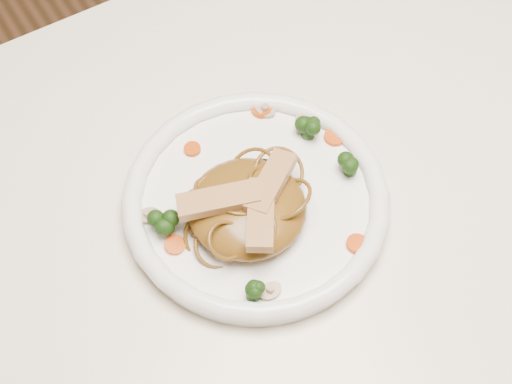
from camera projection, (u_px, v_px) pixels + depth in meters
table at (343, 258)px, 0.83m from camera, size 1.20×0.80×0.75m
plate at (256, 204)px, 0.74m from camera, size 0.32×0.32×0.02m
noodle_mound at (247, 208)px, 0.71m from camera, size 0.13×0.13×0.04m
chicken_a at (271, 183)px, 0.70m from camera, size 0.07×0.06×0.01m
chicken_b at (218, 200)px, 0.69m from camera, size 0.08×0.05×0.01m
chicken_c at (261, 214)px, 0.68m from camera, size 0.06×0.08×0.01m
broccoli_0 at (308, 127)px, 0.76m from camera, size 0.03×0.03×0.03m
broccoli_1 at (164, 221)px, 0.70m from camera, size 0.03×0.03×0.03m
broccoli_2 at (253, 289)px, 0.67m from camera, size 0.03×0.03×0.03m
broccoli_3 at (351, 164)px, 0.74m from camera, size 0.03×0.03×0.03m
carrot_0 at (262, 109)px, 0.79m from camera, size 0.02×0.02×0.00m
carrot_1 at (175, 245)px, 0.70m from camera, size 0.02×0.02×0.00m
carrot_2 at (335, 137)px, 0.77m from camera, size 0.02×0.02×0.00m
carrot_3 at (192, 149)px, 0.76m from camera, size 0.02×0.02×0.00m
carrot_4 at (357, 244)px, 0.71m from camera, size 0.03×0.03×0.00m
mushroom_0 at (270, 291)px, 0.68m from camera, size 0.02×0.02×0.01m
mushroom_1 at (304, 123)px, 0.78m from camera, size 0.02×0.02×0.01m
mushroom_2 at (148, 216)px, 0.72m from camera, size 0.03×0.03×0.01m
mushroom_3 at (265, 111)px, 0.79m from camera, size 0.03×0.03×0.01m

